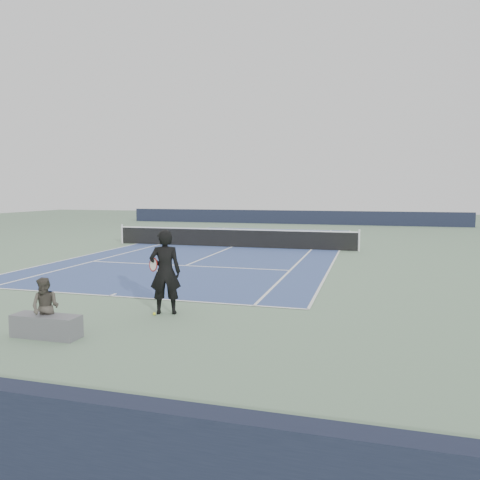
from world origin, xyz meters
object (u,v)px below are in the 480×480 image
(tennis_ball, at_px, (154,314))
(spectator_bench, at_px, (46,316))
(tennis_player, at_px, (165,272))
(tennis_net, at_px, (232,237))

(tennis_ball, bearing_deg, spectator_bench, -122.74)
(tennis_player, xyz_separation_m, tennis_ball, (-0.19, -0.22, -0.97))
(tennis_player, bearing_deg, tennis_ball, -131.52)
(tennis_net, height_order, tennis_player, tennis_player)
(spectator_bench, bearing_deg, tennis_ball, 57.26)
(tennis_net, xyz_separation_m, tennis_ball, (2.06, -13.37, -0.47))
(tennis_net, distance_m, tennis_player, 13.35)
(tennis_net, bearing_deg, spectator_bench, -87.32)
(tennis_ball, distance_m, spectator_bench, 2.51)
(tennis_player, relative_size, tennis_ball, 26.99)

